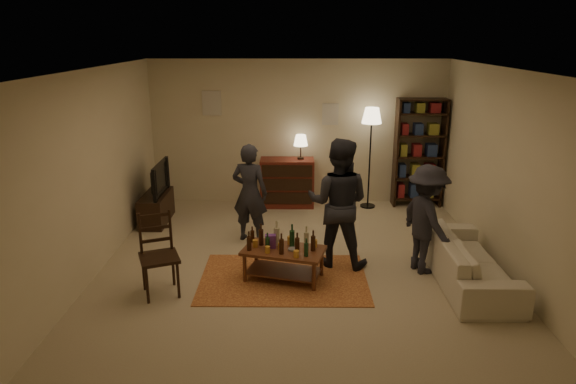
{
  "coord_description": "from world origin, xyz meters",
  "views": [
    {
      "loc": [
        -0.09,
        -6.55,
        3.11
      ],
      "look_at": [
        -0.16,
        0.1,
        1.07
      ],
      "focal_mm": 32.0,
      "sensor_mm": 36.0,
      "label": 1
    }
  ],
  "objects_px": {
    "dresser": "(288,181)",
    "person_by_sofa": "(426,219)",
    "floor_lamp": "(371,123)",
    "tv_stand": "(156,201)",
    "dining_chair": "(158,251)",
    "person_left": "(250,193)",
    "bookshelf": "(419,152)",
    "sofa": "(468,260)",
    "coffee_table": "(283,252)",
    "person_right": "(338,203)"
  },
  "relations": [
    {
      "from": "coffee_table",
      "to": "dresser",
      "type": "xyz_separation_m",
      "value": [
        0.03,
        3.07,
        0.09
      ]
    },
    {
      "from": "dining_chair",
      "to": "sofa",
      "type": "relative_size",
      "value": 0.51
    },
    {
      "from": "floor_lamp",
      "to": "person_left",
      "type": "relative_size",
      "value": 1.21
    },
    {
      "from": "dining_chair",
      "to": "person_left",
      "type": "height_order",
      "value": "person_left"
    },
    {
      "from": "dining_chair",
      "to": "floor_lamp",
      "type": "bearing_deg",
      "value": 25.69
    },
    {
      "from": "dining_chair",
      "to": "person_left",
      "type": "distance_m",
      "value": 2.01
    },
    {
      "from": "tv_stand",
      "to": "person_right",
      "type": "height_order",
      "value": "person_right"
    },
    {
      "from": "dresser",
      "to": "person_right",
      "type": "distance_m",
      "value": 2.71
    },
    {
      "from": "dresser",
      "to": "person_left",
      "type": "height_order",
      "value": "person_left"
    },
    {
      "from": "floor_lamp",
      "to": "sofa",
      "type": "bearing_deg",
      "value": -73.94
    },
    {
      "from": "coffee_table",
      "to": "floor_lamp",
      "type": "relative_size",
      "value": 0.62
    },
    {
      "from": "dining_chair",
      "to": "bookshelf",
      "type": "relative_size",
      "value": 0.52
    },
    {
      "from": "person_by_sofa",
      "to": "tv_stand",
      "type": "bearing_deg",
      "value": 46.03
    },
    {
      "from": "dining_chair",
      "to": "coffee_table",
      "type": "bearing_deg",
      "value": -8.44
    },
    {
      "from": "sofa",
      "to": "person_right",
      "type": "bearing_deg",
      "value": 72.26
    },
    {
      "from": "person_by_sofa",
      "to": "person_right",
      "type": "bearing_deg",
      "value": 59.93
    },
    {
      "from": "sofa",
      "to": "coffee_table",
      "type": "bearing_deg",
      "value": 88.95
    },
    {
      "from": "tv_stand",
      "to": "dresser",
      "type": "relative_size",
      "value": 0.78
    },
    {
      "from": "sofa",
      "to": "person_right",
      "type": "height_order",
      "value": "person_right"
    },
    {
      "from": "bookshelf",
      "to": "person_right",
      "type": "relative_size",
      "value": 1.12
    },
    {
      "from": "bookshelf",
      "to": "person_left",
      "type": "xyz_separation_m",
      "value": [
        -3.0,
        -1.78,
        -0.26
      ]
    },
    {
      "from": "dining_chair",
      "to": "floor_lamp",
      "type": "relative_size",
      "value": 0.57
    },
    {
      "from": "tv_stand",
      "to": "person_right",
      "type": "xyz_separation_m",
      "value": [
        2.98,
        -1.67,
        0.52
      ]
    },
    {
      "from": "person_left",
      "to": "person_by_sofa",
      "type": "bearing_deg",
      "value": 172.0
    },
    {
      "from": "tv_stand",
      "to": "bookshelf",
      "type": "relative_size",
      "value": 0.52
    },
    {
      "from": "dresser",
      "to": "person_by_sofa",
      "type": "xyz_separation_m",
      "value": [
        1.89,
        -2.8,
        0.27
      ]
    },
    {
      "from": "tv_stand",
      "to": "person_by_sofa",
      "type": "relative_size",
      "value": 0.71
    },
    {
      "from": "person_left",
      "to": "person_by_sofa",
      "type": "distance_m",
      "value": 2.69
    },
    {
      "from": "dresser",
      "to": "floor_lamp",
      "type": "height_order",
      "value": "floor_lamp"
    },
    {
      "from": "dresser",
      "to": "person_right",
      "type": "height_order",
      "value": "person_right"
    },
    {
      "from": "dining_chair",
      "to": "person_by_sofa",
      "type": "bearing_deg",
      "value": -11.41
    },
    {
      "from": "person_left",
      "to": "person_right",
      "type": "bearing_deg",
      "value": 161.87
    },
    {
      "from": "floor_lamp",
      "to": "tv_stand",
      "type": "bearing_deg",
      "value": -167.28
    },
    {
      "from": "coffee_table",
      "to": "tv_stand",
      "type": "bearing_deg",
      "value": 135.91
    },
    {
      "from": "tv_stand",
      "to": "bookshelf",
      "type": "distance_m",
      "value": 4.84
    },
    {
      "from": "bookshelf",
      "to": "floor_lamp",
      "type": "xyz_separation_m",
      "value": [
        -0.92,
        -0.13,
        0.56
      ]
    },
    {
      "from": "tv_stand",
      "to": "person_left",
      "type": "xyz_separation_m",
      "value": [
        1.69,
        -0.8,
        0.39
      ]
    },
    {
      "from": "dresser",
      "to": "person_left",
      "type": "distance_m",
      "value": 1.83
    },
    {
      "from": "coffee_table",
      "to": "person_left",
      "type": "relative_size",
      "value": 0.75
    },
    {
      "from": "coffee_table",
      "to": "person_right",
      "type": "distance_m",
      "value": 1.03
    },
    {
      "from": "sofa",
      "to": "dresser",
      "type": "bearing_deg",
      "value": 37.54
    },
    {
      "from": "dining_chair",
      "to": "dresser",
      "type": "distance_m",
      "value": 3.78
    },
    {
      "from": "tv_stand",
      "to": "person_left",
      "type": "relative_size",
      "value": 0.68
    },
    {
      "from": "coffee_table",
      "to": "sofa",
      "type": "distance_m",
      "value": 2.42
    },
    {
      "from": "dining_chair",
      "to": "sofa",
      "type": "xyz_separation_m",
      "value": [
        3.96,
        0.32,
        -0.25
      ]
    },
    {
      "from": "dining_chair",
      "to": "person_right",
      "type": "distance_m",
      "value": 2.47
    },
    {
      "from": "tv_stand",
      "to": "person_by_sofa",
      "type": "distance_m",
      "value": 4.57
    },
    {
      "from": "floor_lamp",
      "to": "dresser",
      "type": "bearing_deg",
      "value": 177.6
    },
    {
      "from": "person_left",
      "to": "dining_chair",
      "type": "bearing_deg",
      "value": 75.74
    },
    {
      "from": "coffee_table",
      "to": "person_right",
      "type": "xyz_separation_m",
      "value": [
        0.75,
        0.49,
        0.51
      ]
    }
  ]
}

